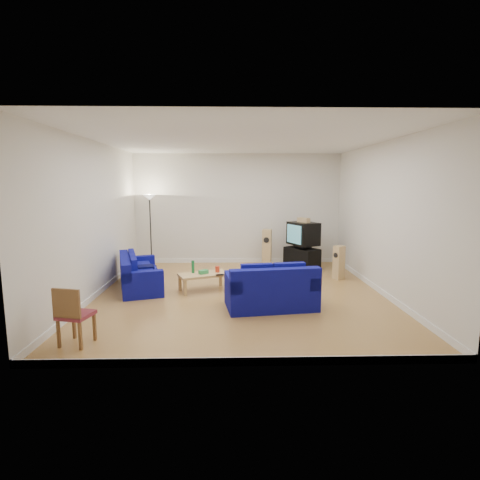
{
  "coord_description": "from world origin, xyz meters",
  "views": [
    {
      "loc": [
        -0.2,
        -7.76,
        2.31
      ],
      "look_at": [
        0.0,
        0.4,
        1.1
      ],
      "focal_mm": 28.0,
      "sensor_mm": 36.0,
      "label": 1
    }
  ],
  "objects_px": {
    "coffee_table": "(204,276)",
    "tv_stand": "(302,258)",
    "television": "(303,234)",
    "sofa_three_seat": "(138,276)",
    "sofa_loveseat": "(271,292)"
  },
  "relations": [
    {
      "from": "coffee_table",
      "to": "tv_stand",
      "type": "bearing_deg",
      "value": 39.45
    },
    {
      "from": "coffee_table",
      "to": "tv_stand",
      "type": "height_order",
      "value": "tv_stand"
    },
    {
      "from": "television",
      "to": "tv_stand",
      "type": "bearing_deg",
      "value": -70.39
    },
    {
      "from": "sofa_three_seat",
      "to": "coffee_table",
      "type": "relative_size",
      "value": 1.76
    },
    {
      "from": "sofa_three_seat",
      "to": "sofa_loveseat",
      "type": "relative_size",
      "value": 1.17
    },
    {
      "from": "sofa_loveseat",
      "to": "television",
      "type": "bearing_deg",
      "value": 61.99
    },
    {
      "from": "television",
      "to": "sofa_loveseat",
      "type": "bearing_deg",
      "value": -44.57
    },
    {
      "from": "sofa_loveseat",
      "to": "television",
      "type": "height_order",
      "value": "television"
    },
    {
      "from": "sofa_loveseat",
      "to": "coffee_table",
      "type": "relative_size",
      "value": 1.5
    },
    {
      "from": "coffee_table",
      "to": "tv_stand",
      "type": "relative_size",
      "value": 1.24
    },
    {
      "from": "sofa_loveseat",
      "to": "coffee_table",
      "type": "xyz_separation_m",
      "value": [
        -1.36,
        1.22,
        0.02
      ]
    },
    {
      "from": "sofa_three_seat",
      "to": "tv_stand",
      "type": "height_order",
      "value": "sofa_three_seat"
    },
    {
      "from": "sofa_three_seat",
      "to": "sofa_loveseat",
      "type": "height_order",
      "value": "sofa_loveseat"
    },
    {
      "from": "sofa_three_seat",
      "to": "coffee_table",
      "type": "xyz_separation_m",
      "value": [
        1.49,
        -0.24,
        0.06
      ]
    },
    {
      "from": "sofa_three_seat",
      "to": "tv_stand",
      "type": "distance_m",
      "value": 4.47
    }
  ]
}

